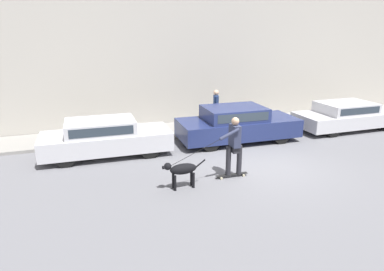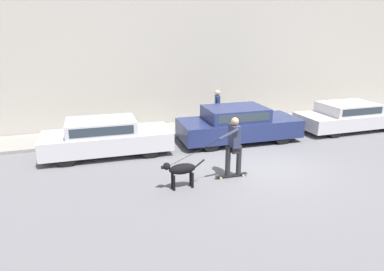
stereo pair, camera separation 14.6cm
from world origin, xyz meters
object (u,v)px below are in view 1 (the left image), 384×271
object	(u,v)px
parked_car_1	(237,124)
skateboarder	(234,144)
dog	(182,170)
pedestrian_with_bag	(216,107)
parked_car_2	(347,116)
parked_car_0	(105,138)

from	to	relation	value
parked_car_1	skateboarder	world-z (taller)	skateboarder
parked_car_1	dog	xyz separation A→B (m)	(-3.20, -3.27, -0.12)
dog	skateboarder	size ratio (longest dim) A/B	0.49
skateboarder	pedestrian_with_bag	size ratio (longest dim) A/B	1.53
parked_car_2	pedestrian_with_bag	distance (m)	5.64
parked_car_0	skateboarder	size ratio (longest dim) A/B	1.75
parked_car_1	dog	size ratio (longest dim) A/B	3.79
pedestrian_with_bag	parked_car_1	bearing A→B (deg)	-68.22
parked_car_2	pedestrian_with_bag	world-z (taller)	pedestrian_with_bag
parked_car_1	skateboarder	distance (m)	3.45
parked_car_0	dog	xyz separation A→B (m)	(1.67, -3.27, -0.09)
skateboarder	pedestrian_with_bag	world-z (taller)	skateboarder
dog	skateboarder	world-z (taller)	skateboarder
parked_car_2	skateboarder	world-z (taller)	skateboarder
parked_car_1	parked_car_2	xyz separation A→B (m)	(5.19, -0.00, -0.08)
dog	skateboarder	bearing A→B (deg)	-173.16
dog	skateboarder	xyz separation A→B (m)	(1.61, 0.23, 0.48)
skateboarder	pedestrian_with_bag	bearing A→B (deg)	-105.06
parked_car_0	parked_car_2	world-z (taller)	parked_car_0
pedestrian_with_bag	dog	bearing A→B (deg)	-105.79
parked_car_0	pedestrian_with_bag	distance (m)	5.00
parked_car_1	pedestrian_with_bag	xyz separation A→B (m)	(-0.18, 1.67, 0.36)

